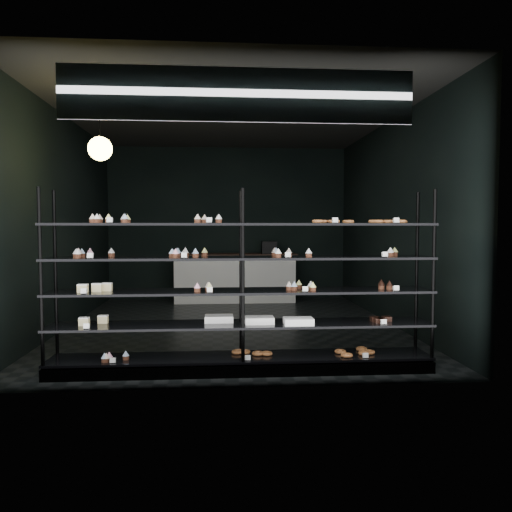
% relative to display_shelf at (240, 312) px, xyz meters
% --- Properties ---
extents(room, '(5.01, 6.01, 3.20)m').
position_rel_display_shelf_xyz_m(room, '(-0.03, 2.45, 0.97)').
color(room, black).
rests_on(room, ground).
extents(display_shelf, '(4.00, 0.50, 1.91)m').
position_rel_display_shelf_xyz_m(display_shelf, '(0.00, 0.00, 0.00)').
color(display_shelf, black).
rests_on(display_shelf, room).
extents(signage, '(3.30, 0.05, 0.50)m').
position_rel_display_shelf_xyz_m(signage, '(-0.03, -0.48, 2.12)').
color(signage, '#0C123F').
rests_on(signage, room).
extents(pendant_lamp, '(0.28, 0.28, 0.87)m').
position_rel_display_shelf_xyz_m(pendant_lamp, '(-1.62, 0.89, 1.82)').
color(pendant_lamp, black).
rests_on(pendant_lamp, room).
extents(service_counter, '(2.51, 0.65, 1.23)m').
position_rel_display_shelf_xyz_m(service_counter, '(0.11, 4.95, -0.13)').
color(service_counter, silver).
rests_on(service_counter, room).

